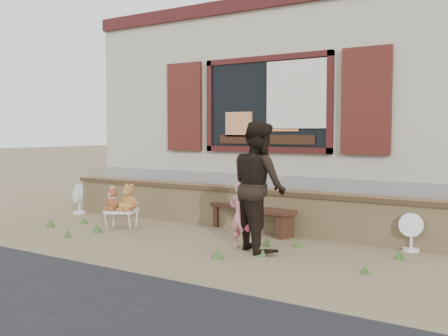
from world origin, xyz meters
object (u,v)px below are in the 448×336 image
Objects in this scene: folding_chair at (121,212)px; child at (241,215)px; bench at (251,213)px; teddy_bear_left at (113,198)px; teddy_bear_right at (129,197)px; adult at (259,186)px.

child is (2.43, -0.24, 0.19)m from folding_chair.
child is at bearing -53.07° from bench.
teddy_bear_right reaches higher than teddy_bear_left.
child reaches higher than bench.
child is (2.30, -0.30, -0.06)m from teddy_bear_right.
adult is (2.54, -0.23, 0.35)m from teddy_bear_right.
bench is 2.00m from teddy_bear_right.
child is at bearing -28.36° from teddy_bear_left.
teddy_bear_right is (0.13, 0.06, 0.25)m from folding_chair.
adult is at bearing -27.99° from folding_chair.
bench is 1.22m from child.
folding_chair is (-1.95, -0.87, -0.03)m from bench.
adult reaches higher than folding_chair.
folding_chair is at bearing -0.00° from teddy_bear_left.
folding_chair is 0.26m from teddy_bear_left.
bench reaches higher than folding_chair.
teddy_bear_left reaches higher than bench.
adult reaches higher than teddy_bear_right.
teddy_bear_left is at bearing 180.00° from teddy_bear_right.
bench is 4.23× the size of teddy_bear_left.
adult reaches higher than teddy_bear_left.
bench is 1.78× the size of child.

